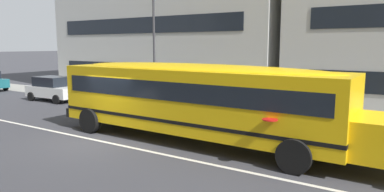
% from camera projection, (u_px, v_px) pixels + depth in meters
% --- Properties ---
extents(ground_plane, '(400.00, 400.00, 0.00)m').
position_uv_depth(ground_plane, '(98.00, 141.00, 13.87)').
color(ground_plane, '#38383D').
extents(sidewalk_far, '(120.00, 3.00, 0.01)m').
position_uv_depth(sidewalk_far, '(205.00, 109.00, 20.75)').
color(sidewalk_far, gray).
rests_on(sidewalk_far, ground_plane).
extents(lane_centreline, '(110.00, 0.16, 0.01)m').
position_uv_depth(lane_centreline, '(98.00, 141.00, 13.87)').
color(lane_centreline, silver).
rests_on(lane_centreline, ground_plane).
extents(school_bus, '(13.63, 3.31, 3.04)m').
position_uv_depth(school_bus, '(198.00, 96.00, 13.39)').
color(school_bus, yellow).
rests_on(school_bus, ground_plane).
extents(parked_car_white_by_hydrant, '(3.95, 1.98, 1.64)m').
position_uv_depth(parked_car_white_by_hydrant, '(54.00, 88.00, 23.76)').
color(parked_car_white_by_hydrant, silver).
rests_on(parked_car_white_by_hydrant, ground_plane).
extents(street_lamp, '(0.44, 0.44, 6.80)m').
position_uv_depth(street_lamp, '(154.00, 36.00, 21.30)').
color(street_lamp, '#38383D').
rests_on(street_lamp, ground_plane).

